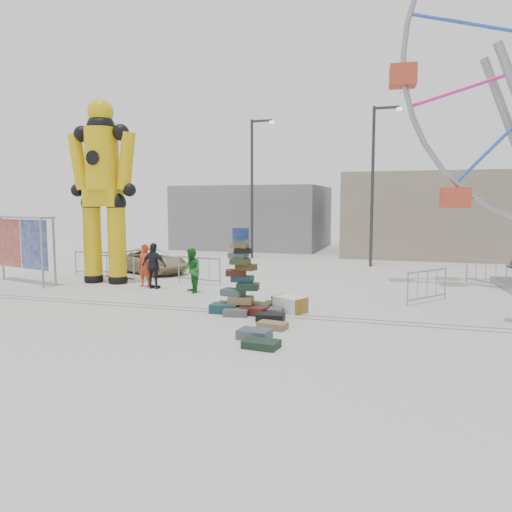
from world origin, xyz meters
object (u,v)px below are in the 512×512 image
(barricade_dummy_c, at_px, (199,270))
(pedestrian_green, at_px, (191,270))
(lamp_post_right, at_px, (374,178))
(lamp_post_left, at_px, (253,181))
(barricade_dummy_a, at_px, (96,263))
(barricade_wheel_front, at_px, (427,286))
(crash_test_dummy, at_px, (103,185))
(barricade_wheel_back, at_px, (486,272))
(pedestrian_red, at_px, (145,265))
(pedestrian_black, at_px, (154,266))
(parked_suv, at_px, (150,261))
(banner_scaffold, at_px, (20,233))
(suitcase_tower, at_px, (241,289))
(steamer_trunk, at_px, (290,304))
(barricade_dummy_b, at_px, (116,268))

(barricade_dummy_c, bearing_deg, pedestrian_green, -62.86)
(lamp_post_right, distance_m, lamp_post_left, 7.28)
(lamp_post_right, height_order, barricade_dummy_c, lamp_post_right)
(barricade_dummy_a, bearing_deg, barricade_wheel_front, -15.72)
(crash_test_dummy, height_order, barricade_wheel_back, crash_test_dummy)
(pedestrian_red, xyz_separation_m, pedestrian_black, (0.55, -0.30, 0.04))
(barricade_wheel_front, height_order, pedestrian_red, pedestrian_red)
(parked_suv, bearing_deg, barricade_wheel_front, -83.22)
(lamp_post_left, bearing_deg, pedestrian_red, -95.21)
(lamp_post_left, xyz_separation_m, barricade_dummy_a, (-4.56, -8.91, -3.93))
(banner_scaffold, height_order, barricade_wheel_front, banner_scaffold)
(suitcase_tower, bearing_deg, pedestrian_red, 146.77)
(crash_test_dummy, distance_m, barricade_wheel_back, 15.45)
(steamer_trunk, bearing_deg, barricade_dummy_b, -176.33)
(barricade_dummy_a, xyz_separation_m, parked_suv, (1.85, 1.49, 0.01))
(barricade_dummy_a, distance_m, barricade_dummy_b, 2.16)
(barricade_dummy_c, height_order, parked_suv, parked_suv)
(lamp_post_right, height_order, parked_suv, lamp_post_right)
(parked_suv, bearing_deg, lamp_post_left, 3.33)
(suitcase_tower, xyz_separation_m, barricade_dummy_a, (-8.59, 5.21, -0.15))
(pedestrian_green, bearing_deg, banner_scaffold, -128.37)
(pedestrian_green, bearing_deg, pedestrian_red, -145.39)
(pedestrian_red, height_order, parked_suv, pedestrian_red)
(barricade_dummy_a, height_order, barricade_wheel_front, same)
(banner_scaffold, distance_m, barricade_dummy_a, 3.49)
(barricade_dummy_c, xyz_separation_m, pedestrian_black, (-1.17, -1.51, 0.32))
(steamer_trunk, bearing_deg, lamp_post_left, 138.47)
(barricade_dummy_a, xyz_separation_m, pedestrian_red, (3.57, -1.98, 0.28))
(steamer_trunk, relative_size, barricade_dummy_c, 0.48)
(pedestrian_green, height_order, pedestrian_black, pedestrian_black)
(barricade_wheel_back, bearing_deg, barricade_dummy_c, -112.47)
(parked_suv, bearing_deg, pedestrian_red, -130.31)
(barricade_dummy_c, xyz_separation_m, pedestrian_green, (0.54, -1.88, 0.26))
(steamer_trunk, xyz_separation_m, pedestrian_green, (-4.13, 2.09, 0.58))
(banner_scaffold, height_order, barricade_dummy_a, banner_scaffold)
(lamp_post_left, relative_size, pedestrian_green, 4.93)
(barricade_dummy_b, relative_size, pedestrian_green, 1.23)
(steamer_trunk, xyz_separation_m, barricade_dummy_c, (-4.67, 3.97, 0.32))
(barricade_dummy_a, bearing_deg, barricade_dummy_b, -41.80)
(barricade_dummy_c, bearing_deg, barricade_dummy_b, -161.47)
(steamer_trunk, height_order, barricade_dummy_c, barricade_dummy_c)
(barricade_dummy_a, distance_m, parked_suv, 2.37)
(barricade_wheel_front, bearing_deg, barricade_dummy_a, 118.34)
(suitcase_tower, relative_size, barricade_dummy_c, 1.26)
(lamp_post_left, xyz_separation_m, banner_scaffold, (-6.17, -11.63, -2.45))
(banner_scaffold, distance_m, pedestrian_red, 5.36)
(lamp_post_right, bearing_deg, lamp_post_left, 164.05)
(crash_test_dummy, relative_size, banner_scaffold, 2.00)
(pedestrian_green, bearing_deg, suitcase_tower, 8.34)
(banner_scaffold, distance_m, barricade_wheel_front, 15.61)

